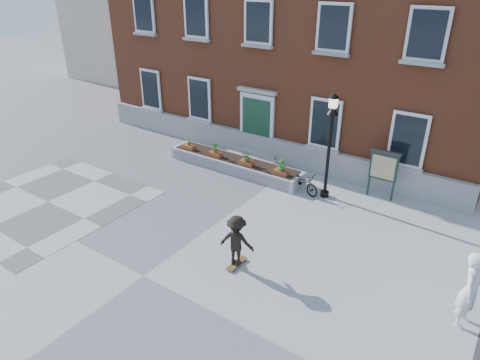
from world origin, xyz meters
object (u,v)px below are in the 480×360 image
Objects in this scene: bicycle at (302,182)px; lamp_post at (331,132)px; skateboarder at (237,241)px; notice_board at (384,167)px; bystander at (471,290)px.

bicycle is 0.40× the size of lamp_post.
notice_board is at bearing 72.38° from skateboarder.
bystander reaches higher than notice_board.
bicycle is 0.97× the size of skateboarder.
bystander is 6.35m from notice_board.
lamp_post reaches higher than bicycle.
notice_board is 6.71m from skateboarder.
bystander reaches higher than bicycle.
lamp_post is 2.43× the size of skateboarder.
notice_board is (1.72, 1.07, -1.28)m from lamp_post.
lamp_post is at bearing -63.13° from bicycle.
bystander is at bearing -36.94° from lamp_post.
notice_board reaches higher than bicycle.
bystander is 1.23× the size of skateboarder.
lamp_post is (0.87, 0.15, 2.13)m from bicycle.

